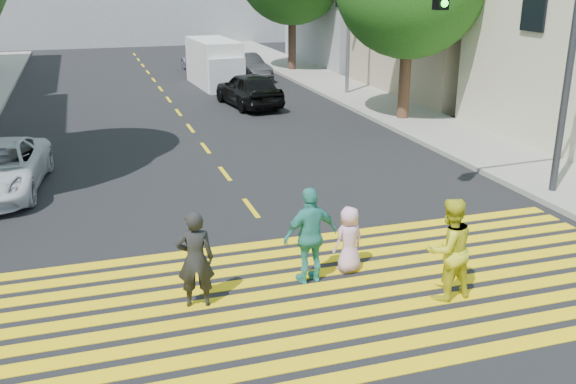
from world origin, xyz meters
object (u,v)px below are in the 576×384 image
dark_car_parked (246,67)px  pedestrian_extra (311,236)px  dark_car_near (249,89)px  silver_car (203,61)px  pedestrian_man (195,259)px  traffic_signal (536,43)px  pedestrian_child (349,239)px  white_van (215,65)px  pedestrian_woman (449,249)px

dark_car_parked → pedestrian_extra: bearing=-110.2°
dark_car_near → silver_car: (0.05, 10.95, -0.12)m
pedestrian_man → traffic_signal: (8.69, 2.90, 3.05)m
pedestrian_man → pedestrian_child: (3.03, 0.47, -0.22)m
silver_car → traffic_signal: (3.42, -24.81, 3.30)m
pedestrian_extra → dark_car_parked: 24.28m
pedestrian_man → white_van: white_van is taller
pedestrian_woman → dark_car_parked: 25.27m
pedestrian_extra → silver_car: pedestrian_extra is taller
silver_car → dark_car_parked: bearing=107.6°
dark_car_parked → pedestrian_woman: bearing=-105.0°
pedestrian_woman → dark_car_near: pedestrian_woman is taller
pedestrian_woman → dark_car_parked: size_ratio=0.45×
pedestrian_woman → dark_car_parked: (2.69, 25.13, -0.25)m
pedestrian_man → silver_car: size_ratio=0.41×
pedestrian_extra → dark_car_parked: (4.77, 23.81, -0.24)m
pedestrian_man → pedestrian_child: bearing=-161.7°
pedestrian_man → pedestrian_child: size_ratio=1.34×
pedestrian_woman → traffic_signal: (4.43, 3.95, 3.00)m
pedestrian_extra → traffic_signal: (6.51, 2.63, 3.00)m
pedestrian_woman → traffic_signal: size_ratio=0.31×
pedestrian_child → dark_car_parked: dark_car_parked is taller
pedestrian_extra → white_van: size_ratio=0.37×
silver_car → dark_car_parked: size_ratio=1.05×
pedestrian_man → white_van: (4.92, 22.35, 0.22)m
pedestrian_man → dark_car_parked: 25.06m
pedestrian_man → silver_car: (5.26, 27.71, -0.25)m
traffic_signal → pedestrian_man: bearing=-165.3°
pedestrian_woman → silver_car: (1.00, 28.76, -0.30)m
pedestrian_man → pedestrian_woman: bearing=175.6°
pedestrian_child → dark_car_near: dark_car_near is taller
silver_car → pedestrian_extra: bearing=76.3°
dark_car_near → traffic_signal: (3.48, -13.86, 3.18)m
pedestrian_child → traffic_signal: 6.97m
silver_car → dark_car_parked: dark_car_parked is taller
dark_car_near → dark_car_parked: 7.52m
dark_car_near → traffic_signal: 14.64m
pedestrian_extra → dark_car_near: 16.77m
pedestrian_man → pedestrian_woman: size_ratio=0.94×
silver_car → white_van: bearing=79.0°
dark_car_near → dark_car_parked: (1.73, 7.31, -0.07)m
pedestrian_woman → dark_car_near: (0.95, 17.81, -0.18)m
pedestrian_child → traffic_signal: size_ratio=0.22×
dark_car_near → pedestrian_child: bearing=74.7°
dark_car_near → silver_car: bearing=-97.9°
pedestrian_woman → silver_car: bearing=-98.0°
white_van → pedestrian_extra: bearing=-100.5°
traffic_signal → pedestrian_extra: bearing=-161.7°
pedestrian_man → traffic_signal: size_ratio=0.29×
silver_car → dark_car_near: bearing=82.5°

